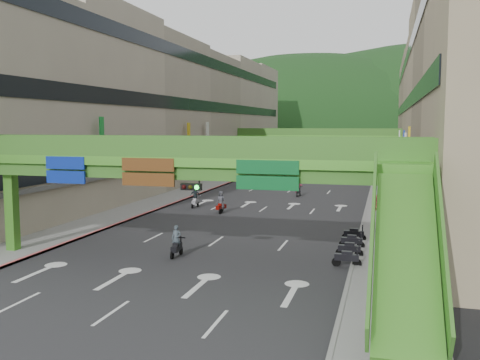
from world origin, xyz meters
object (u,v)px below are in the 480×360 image
Objects in this scene: car_yellow at (296,174)px; pedestrian_red at (377,208)px; overpass_near at (194,172)px; scooter_rider_near at (176,243)px; scooter_rider_mid at (299,187)px; car_silver at (271,172)px.

car_yellow is 32.24m from pedestrian_red.
overpass_near is 5.17m from scooter_rider_near.
overpass_near reaches higher than pedestrian_red.
scooter_rider_mid is at bearing 105.82° from pedestrian_red.
scooter_rider_mid is 21.90m from car_silver.
car_yellow is at bearing 92.38° from pedestrian_red.
overpass_near is 20.77m from pedestrian_red.
scooter_rider_mid is at bearing -89.70° from car_yellow.
scooter_rider_mid is at bearing 88.55° from overpass_near.
pedestrian_red is (9.21, 18.11, -4.29)m from overpass_near.
scooter_rider_mid is at bearing -72.28° from car_silver.
scooter_rider_near is at bearing -99.22° from car_yellow.
scooter_rider_near is at bearing -86.48° from car_silver.
pedestrian_red is (11.66, -30.06, 0.17)m from car_yellow.
scooter_rider_near is at bearing -143.47° from pedestrian_red.
scooter_rider_near is 1.03× the size of pedestrian_red.
overpass_near is at bearing -97.00° from car_yellow.
overpass_near is at bearing -47.46° from scooter_rider_near.
car_silver is 5.03m from car_yellow.
scooter_rider_mid is 14.86m from pedestrian_red.
overpass_near is 15.27× the size of pedestrian_red.
overpass_near reaches higher than car_silver.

